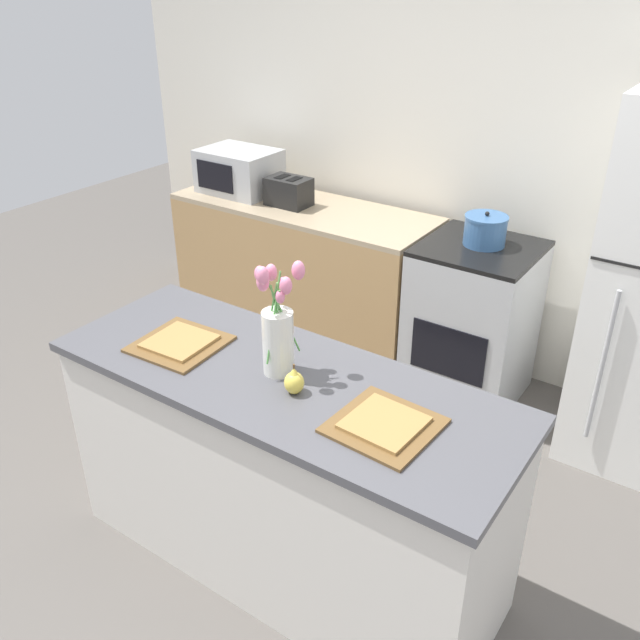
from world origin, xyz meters
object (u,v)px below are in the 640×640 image
at_px(pear_figurine, 294,382).
at_px(cooking_pot, 485,230).
at_px(flower_vase, 278,329).
at_px(plate_setting_right, 384,425).
at_px(stove_range, 472,322).
at_px(toaster, 289,191).
at_px(microwave, 239,171).
at_px(plate_setting_left, 180,343).

relative_size(pear_figurine, cooking_pot, 0.51).
bearing_deg(cooking_pot, flower_vase, -94.50).
xyz_separation_m(flower_vase, plate_setting_right, (0.48, -0.07, -0.17)).
height_order(stove_range, flower_vase, flower_vase).
bearing_deg(pear_figurine, toaster, 127.50).
height_order(flower_vase, microwave, flower_vase).
bearing_deg(stove_range, plate_setting_left, -108.73).
xyz_separation_m(flower_vase, microwave, (-1.54, 1.58, -0.05)).
xyz_separation_m(plate_setting_left, toaster, (-0.68, 1.61, 0.07)).
relative_size(flower_vase, plate_setting_right, 1.33).
relative_size(stove_range, plate_setting_right, 2.73).
xyz_separation_m(flower_vase, toaster, (-1.11, 1.54, -0.10)).
bearing_deg(plate_setting_right, plate_setting_left, 180.00).
xyz_separation_m(plate_setting_right, toaster, (-1.60, 1.61, 0.07)).
relative_size(stove_range, cooking_pot, 4.04).
xyz_separation_m(stove_range, plate_setting_right, (0.36, -1.65, 0.47)).
distance_m(plate_setting_left, microwave, 1.99).
bearing_deg(plate_setting_left, cooking_pot, 71.53).
bearing_deg(plate_setting_right, pear_figurine, -178.89).
bearing_deg(plate_setting_left, plate_setting_right, 0.00).
distance_m(pear_figurine, plate_setting_right, 0.36).
relative_size(plate_setting_left, microwave, 0.70).
xyz_separation_m(plate_setting_left, plate_setting_right, (0.92, 0.00, 0.00)).
bearing_deg(plate_setting_left, pear_figurine, -0.71).
bearing_deg(toaster, plate_setting_left, -67.16).
bearing_deg(plate_setting_left, flower_vase, 9.37).
xyz_separation_m(stove_range, cooking_pot, (0.00, 0.03, 0.54)).
distance_m(flower_vase, plate_setting_right, 0.52).
height_order(stove_range, cooking_pot, cooking_pot).
bearing_deg(cooking_pot, toaster, -176.78).
xyz_separation_m(flower_vase, cooking_pot, (0.13, 1.61, -0.10)).
relative_size(plate_setting_left, plate_setting_right, 1.00).
bearing_deg(plate_setting_left, microwave, 123.76).
height_order(plate_setting_left, toaster, toaster).
relative_size(stove_range, microwave, 1.91).
height_order(plate_setting_left, microwave, microwave).
distance_m(stove_range, flower_vase, 1.71).
height_order(pear_figurine, plate_setting_left, pear_figurine).
distance_m(stove_range, plate_setting_left, 1.80).
bearing_deg(flower_vase, microwave, 134.25).
distance_m(plate_setting_left, plate_setting_right, 0.92).
height_order(flower_vase, plate_setting_left, flower_vase).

